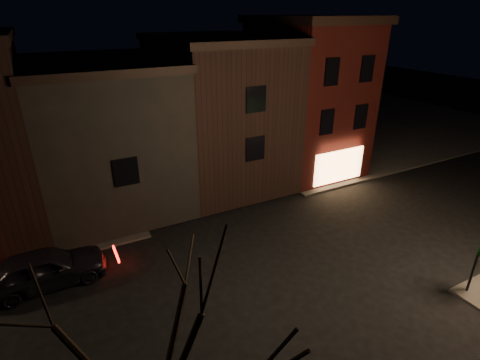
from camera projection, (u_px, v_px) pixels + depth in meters
The scene contains 7 objects.
ground at pixel (284, 261), 17.75m from camera, with size 120.00×120.00×0.00m, color black.
sidewalk_far_right at pixel (332, 116), 42.38m from camera, with size 30.00×30.00×0.12m, color #2D2B28.
corner_building at pixel (306, 95), 26.59m from camera, with size 6.50×8.50×10.50m.
row_building_a at pixel (217, 110), 24.87m from camera, with size 7.30×10.30×9.40m.
row_building_b at pixel (106, 133), 21.98m from camera, with size 7.80×10.30×8.40m.
bare_tree_left at pixel (142, 353), 6.47m from camera, with size 5.60×5.60×7.50m.
parked_car_a at pixel (45, 268), 15.94m from camera, with size 1.98×4.93×1.68m, color black.
Camera 1 is at (-8.68, -11.92, 10.82)m, focal length 28.00 mm.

